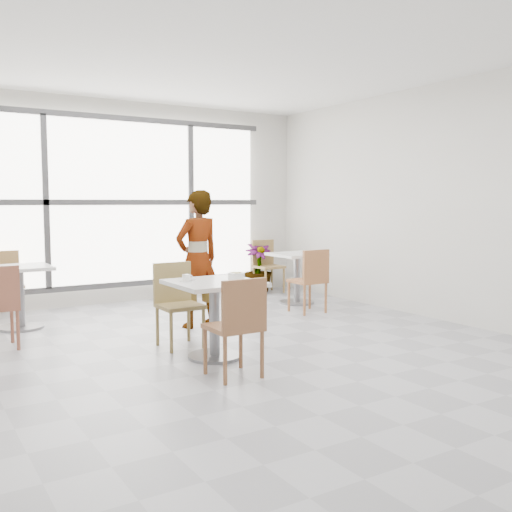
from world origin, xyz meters
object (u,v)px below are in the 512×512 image
bg_chair_left_far (4,280)px  bg_table_right (297,271)px  oatmeal_bowl (236,277)px  bg_table_left (20,288)px  chair_near (238,321)px  bg_chair_right_near (311,277)px  coffee_cup (187,278)px  chair_far (177,298)px  bg_chair_right_far (266,262)px  main_table (214,304)px  plant_right (258,268)px  person (198,259)px

bg_chair_left_far → bg_table_right: bearing=-16.1°
oatmeal_bowl → bg_table_left: (-1.54, 2.48, -0.31)m
chair_near → bg_chair_right_near: 3.04m
oatmeal_bowl → coffee_cup: size_ratio=1.32×
chair_far → bg_chair_right_far: 3.76m
main_table → bg_chair_right_far: bearing=50.2°
oatmeal_bowl → coffee_cup: oatmeal_bowl is taller
main_table → coffee_cup: 0.37m
coffee_cup → bg_table_left: coffee_cup is taller
coffee_cup → bg_table_left: bearing=116.6°
main_table → bg_table_right: size_ratio=1.07×
bg_table_right → plant_right: 1.20m
bg_table_right → bg_chair_right_far: bearing=79.7°
chair_near → bg_table_left: chair_near is taller
bg_table_left → bg_chair_right_near: bearing=-16.9°
person → bg_table_right: person is taller
main_table → bg_chair_left_far: bg_chair_left_far is taller
bg_chair_right_far → person: bearing=-139.7°
person → bg_table_left: bearing=-39.5°
plant_right → bg_table_right: bearing=-93.4°
chair_near → plant_right: bearing=-124.2°
chair_far → bg_chair_left_far: same height
bg_chair_left_far → plant_right: bearing=1.1°
bg_chair_left_far → bg_chair_right_near: size_ratio=1.00×
coffee_cup → plant_right: 4.16m
chair_far → bg_chair_right_near: (2.26, 0.66, 0.00)m
chair_near → bg_chair_right_near: size_ratio=1.00×
chair_far → bg_chair_right_near: bearing=16.1°
coffee_cup → bg_chair_right_far: (2.89, 3.07, -0.28)m
chair_far → chair_near: bearing=-91.3°
main_table → chair_far: bearing=99.7°
bg_table_right → coffee_cup: bearing=-144.6°
bg_chair_left_far → bg_chair_right_far: (4.08, 0.05, 0.00)m
chair_near → oatmeal_bowl: size_ratio=4.14×
person → main_table: bearing=59.8°
chair_far → main_table: bearing=-80.3°
coffee_cup → bg_chair_right_far: 4.23m
main_table → chair_far: chair_far is taller
bg_table_left → chair_near: bearing=-68.2°
oatmeal_bowl → chair_far: bearing=110.4°
chair_near → plant_right: chair_near is taller
bg_table_left → plant_right: 3.97m
oatmeal_bowl → coffee_cup: (-0.41, 0.24, -0.01)m
main_table → bg_table_left: bearing=119.9°
chair_near → bg_chair_left_far: same height
plant_right → main_table: bearing=-128.1°
coffee_cup → oatmeal_bowl: bearing=-29.8°
main_table → bg_chair_right_far: size_ratio=0.92×
main_table → person: 1.46m
chair_far → person: 0.97m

